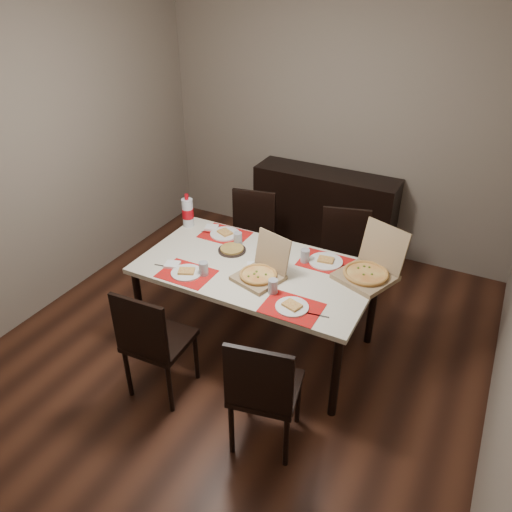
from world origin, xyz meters
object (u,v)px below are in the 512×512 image
object	(u,v)px
sideboard	(324,212)
chair_far_left	(250,236)
dining_table	(256,274)
chair_far_right	(343,257)
pizza_box_center	(261,272)
chair_near_left	(153,340)
dip_bowl	(268,258)
chair_near_right	(263,389)
soda_bottle	(188,213)

from	to	relation	value
sideboard	chair_far_left	distance (m)	1.01
sideboard	dining_table	size ratio (longest dim) A/B	0.83
sideboard	chair_far_right	xyz separation A→B (m)	(0.51, -0.88, 0.06)
chair_far_left	pizza_box_center	world-z (taller)	pizza_box_center
chair_near_left	chair_far_right	xyz separation A→B (m)	(0.81, 1.69, 0.00)
dining_table	pizza_box_center	distance (m)	0.20
chair_near_left	dip_bowl	bearing A→B (deg)	67.32
chair_near_right	chair_far_right	bearing A→B (deg)	92.81
chair_far_right	pizza_box_center	xyz separation A→B (m)	(-0.33, -0.96, 0.29)
chair_near_right	soda_bottle	xyz separation A→B (m)	(-1.37, 1.24, 0.37)
sideboard	chair_far_right	distance (m)	1.02
pizza_box_center	soda_bottle	world-z (taller)	pizza_box_center
chair_far_right	dip_bowl	size ratio (longest dim) A/B	8.91
pizza_box_center	dip_bowl	world-z (taller)	pizza_box_center
chair_near_left	chair_far_left	distance (m)	1.65
chair_near_left	soda_bottle	bearing A→B (deg)	111.95
chair_near_left	soda_bottle	world-z (taller)	soda_bottle
chair_far_left	pizza_box_center	distance (m)	1.12
soda_bottle	dining_table	bearing A→B (deg)	-21.52
pizza_box_center	dip_bowl	distance (m)	0.27
chair_far_right	dip_bowl	xyz separation A→B (m)	(-0.40, -0.71, 0.25)
dining_table	dip_bowl	xyz separation A→B (m)	(0.03, 0.14, 0.08)
chair_near_left	dip_bowl	world-z (taller)	chair_near_left
chair_far_left	chair_far_right	size ratio (longest dim) A/B	1.00
chair_far_left	soda_bottle	size ratio (longest dim) A/B	3.06
chair_far_right	soda_bottle	size ratio (longest dim) A/B	3.06
chair_near_right	sideboard	bearing A→B (deg)	102.77
dining_table	chair_near_left	size ratio (longest dim) A/B	1.94
sideboard	pizza_box_center	world-z (taller)	pizza_box_center
dining_table	sideboard	bearing A→B (deg)	92.49
sideboard	dining_table	bearing A→B (deg)	-87.51
soda_bottle	pizza_box_center	bearing A→B (deg)	-25.37
chair_far_left	dip_bowl	xyz separation A→B (m)	(0.51, -0.66, 0.25)
dining_table	chair_near_left	xyz separation A→B (m)	(-0.38, -0.84, -0.17)
dining_table	chair_far_right	bearing A→B (deg)	62.80
sideboard	chair_near_right	bearing A→B (deg)	-77.23
dining_table	dip_bowl	distance (m)	0.16
chair_far_left	chair_far_right	distance (m)	0.91
dining_table	chair_near_left	bearing A→B (deg)	-114.04
chair_far_left	soda_bottle	distance (m)	0.70
dining_table	chair_near_left	distance (m)	0.94
chair_near_right	chair_far_right	xyz separation A→B (m)	(-0.09, 1.75, 0.00)
chair_far_right	sideboard	bearing A→B (deg)	120.08
sideboard	soda_bottle	size ratio (longest dim) A/B	4.94
soda_bottle	sideboard	bearing A→B (deg)	60.74
sideboard	soda_bottle	xyz separation A→B (m)	(-0.78, -1.39, 0.43)
chair_near_left	dip_bowl	distance (m)	1.09
chair_far_left	chair_far_right	bearing A→B (deg)	2.77
dip_bowl	soda_bottle	distance (m)	0.91
chair_near_right	soda_bottle	distance (m)	1.88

